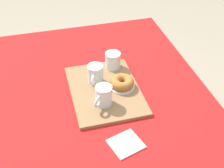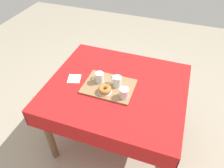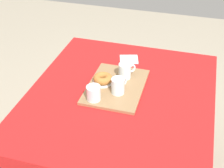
% 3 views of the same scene
% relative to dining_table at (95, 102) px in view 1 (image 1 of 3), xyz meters
% --- Properties ---
extents(dining_table, '(1.16, 1.01, 0.73)m').
position_rel_dining_table_xyz_m(dining_table, '(0.00, 0.00, 0.00)').
color(dining_table, red).
rests_on(dining_table, ground).
extents(serving_tray, '(0.42, 0.31, 0.02)m').
position_rel_dining_table_xyz_m(serving_tray, '(-0.06, -0.04, 0.11)').
color(serving_tray, olive).
rests_on(serving_tray, dining_table).
extents(tea_mug_left, '(0.11, 0.07, 0.09)m').
position_rel_dining_table_xyz_m(tea_mug_left, '(0.01, -0.01, 0.16)').
color(tea_mug_left, silver).
rests_on(tea_mug_left, serving_tray).
extents(tea_mug_right, '(0.09, 0.09, 0.09)m').
position_rel_dining_table_xyz_m(tea_mug_right, '(-0.15, -0.01, 0.16)').
color(tea_mug_right, silver).
rests_on(tea_mug_right, serving_tray).
extents(water_glass_near, '(0.08, 0.08, 0.08)m').
position_rel_dining_table_xyz_m(water_glass_near, '(0.10, -0.12, 0.15)').
color(water_glass_near, silver).
rests_on(water_glass_near, serving_tray).
extents(donut_plate_left, '(0.11, 0.11, 0.01)m').
position_rel_dining_table_xyz_m(donut_plate_left, '(-0.06, -0.12, 0.12)').
color(donut_plate_left, white).
rests_on(donut_plate_left, serving_tray).
extents(sugar_donut_left, '(0.11, 0.11, 0.04)m').
position_rel_dining_table_xyz_m(sugar_donut_left, '(-0.06, -0.12, 0.15)').
color(sugar_donut_left, '#A3662D').
rests_on(sugar_donut_left, donut_plate_left).
extents(paper_napkin, '(0.14, 0.14, 0.01)m').
position_rel_dining_table_xyz_m(paper_napkin, '(-0.38, -0.04, 0.11)').
color(paper_napkin, white).
rests_on(paper_napkin, dining_table).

